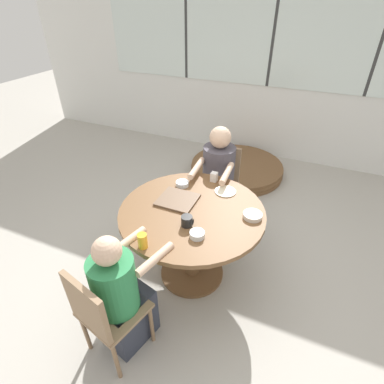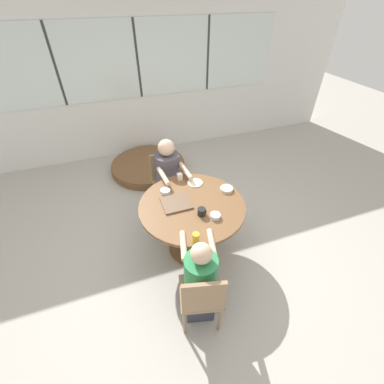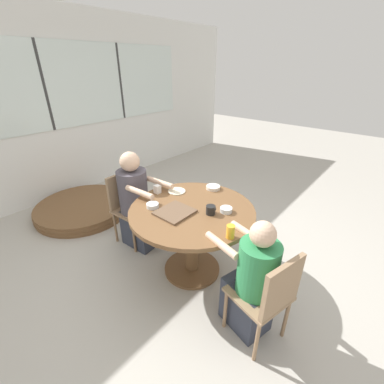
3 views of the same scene
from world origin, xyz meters
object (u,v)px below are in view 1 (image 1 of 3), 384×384
at_px(coffee_mug, 187,221).
at_px(milk_carton_small, 214,177).
at_px(person_man_blue_shirt, 122,298).
at_px(juice_glass, 143,241).
at_px(bowl_cereal, 253,215).
at_px(folded_table_stack, 236,168).
at_px(chair_for_woman_green_shirt, 221,178).
at_px(bowl_white_shallow, 182,184).
at_px(bowl_fruit, 197,234).
at_px(person_woman_green_shirt, 217,185).
at_px(chair_for_man_blue_shirt, 102,312).

relative_size(coffee_mug, milk_carton_small, 1.06).
bearing_deg(person_man_blue_shirt, juice_glass, 92.98).
bearing_deg(bowl_cereal, person_man_blue_shirt, -127.44).
xyz_separation_m(person_man_blue_shirt, folded_table_stack, (0.05, 2.82, -0.40)).
distance_m(chair_for_woman_green_shirt, milk_carton_small, 0.57).
distance_m(bowl_white_shallow, bowl_fruit, 0.71).
height_order(coffee_mug, juice_glass, juice_glass).
bearing_deg(folded_table_stack, chair_for_woman_green_shirt, -85.37).
relative_size(coffee_mug, bowl_cereal, 0.61).
bearing_deg(bowl_fruit, milk_carton_small, 100.95).
relative_size(person_woman_green_shirt, folded_table_stack, 0.87).
bearing_deg(person_man_blue_shirt, coffee_mug, 82.05).
relative_size(chair_for_man_blue_shirt, coffee_mug, 9.20).
xyz_separation_m(chair_for_man_blue_shirt, coffee_mug, (0.28, 0.76, 0.29)).
bearing_deg(coffee_mug, milk_carton_small, 92.54).
xyz_separation_m(bowl_fruit, folded_table_stack, (-0.32, 2.32, -0.72)).
bearing_deg(person_woman_green_shirt, juice_glass, 82.15).
height_order(person_man_blue_shirt, milk_carton_small, person_man_blue_shirt).
bearing_deg(chair_for_woman_green_shirt, folded_table_stack, -89.22).
bearing_deg(bowl_fruit, person_woman_green_shirt, 101.27).
xyz_separation_m(person_woman_green_shirt, bowl_fruit, (0.22, -1.10, 0.27)).
bearing_deg(bowl_cereal, bowl_white_shallow, 164.15).
bearing_deg(bowl_cereal, bowl_fruit, -129.59).
xyz_separation_m(chair_for_man_blue_shirt, bowl_white_shallow, (0.01, 1.26, 0.27)).
bearing_deg(juice_glass, person_woman_green_shirt, 86.01).
bearing_deg(juice_glass, bowl_white_shallow, 95.63).
height_order(person_woman_green_shirt, folded_table_stack, person_woman_green_shirt).
relative_size(chair_for_man_blue_shirt, person_woman_green_shirt, 0.74).
bearing_deg(coffee_mug, chair_for_woman_green_shirt, 95.29).
bearing_deg(milk_carton_small, bowl_white_shallow, -141.24).
bearing_deg(juice_glass, coffee_mug, 60.51).
distance_m(milk_carton_small, bowl_white_shallow, 0.31).
height_order(chair_for_woman_green_shirt, bowl_fruit, chair_for_woman_green_shirt).
height_order(juice_glass, bowl_cereal, juice_glass).
bearing_deg(bowl_white_shallow, person_man_blue_shirt, -88.34).
bearing_deg(chair_for_man_blue_shirt, bowl_cereal, 69.71).
bearing_deg(bowl_fruit, bowl_white_shallow, 123.78).
height_order(chair_for_woman_green_shirt, chair_for_man_blue_shirt, same).
height_order(coffee_mug, folded_table_stack, coffee_mug).
relative_size(person_man_blue_shirt, milk_carton_small, 11.98).
relative_size(juice_glass, milk_carton_small, 1.28).
relative_size(chair_for_woman_green_shirt, milk_carton_small, 9.73).
bearing_deg(bowl_fruit, bowl_cereal, 50.41).
bearing_deg(folded_table_stack, juice_glass, -89.94).
bearing_deg(person_woman_green_shirt, bowl_cereal, 123.40).
distance_m(chair_for_woman_green_shirt, juice_glass, 1.55).
bearing_deg(chair_for_man_blue_shirt, folded_table_stack, 102.48).
xyz_separation_m(person_woman_green_shirt, folded_table_stack, (-0.10, 1.22, -0.45)).
distance_m(coffee_mug, bowl_cereal, 0.53).
bearing_deg(milk_carton_small, person_man_blue_shirt, -99.30).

